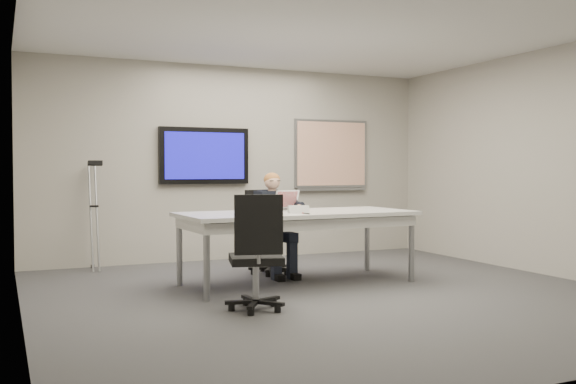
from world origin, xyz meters
name	(u,v)px	position (x,y,z in m)	size (l,w,h in m)	color
floor	(334,295)	(0.00, 0.00, 0.00)	(6.00, 6.00, 0.02)	#3A3A3C
ceiling	(335,24)	(0.00, 0.00, 2.80)	(6.00, 6.00, 0.02)	silver
wall_back	(236,163)	(0.00, 3.00, 1.40)	(6.00, 0.02, 2.80)	#A39F93
wall_front	(570,154)	(0.00, -3.00, 1.40)	(6.00, 0.02, 2.80)	#A39F93
wall_left	(20,158)	(-3.00, 0.00, 1.40)	(0.02, 6.00, 2.80)	#A39F93
wall_right	(550,162)	(3.00, 0.00, 1.40)	(0.02, 6.00, 2.80)	#A39F93
conference_table	(298,220)	(-0.07, 0.75, 0.73)	(2.71, 1.20, 0.82)	silver
tv_display	(204,156)	(-0.50, 2.95, 1.50)	(1.30, 0.09, 0.80)	black
whiteboard	(331,155)	(1.55, 2.97, 1.53)	(1.25, 0.08, 1.10)	gray
office_chair_far	(268,248)	(-0.10, 1.55, 0.33)	(0.65, 0.65, 1.05)	black
office_chair_near	(256,275)	(-1.02, -0.38, 0.34)	(0.63, 0.63, 1.08)	black
seated_person	(277,235)	(-0.09, 1.31, 0.51)	(0.41, 0.71, 1.27)	#1C212F
crutch	(94,214)	(-2.05, 2.74, 0.73)	(0.20, 0.44, 1.45)	#95989C
laptop	(289,205)	(-0.04, 1.03, 0.88)	(0.37, 0.37, 0.24)	silver
name_tent	(298,209)	(-0.16, 0.53, 0.87)	(0.22, 0.06, 0.09)	silver
pen	(306,213)	(-0.14, 0.38, 0.83)	(0.01, 0.01, 0.15)	black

